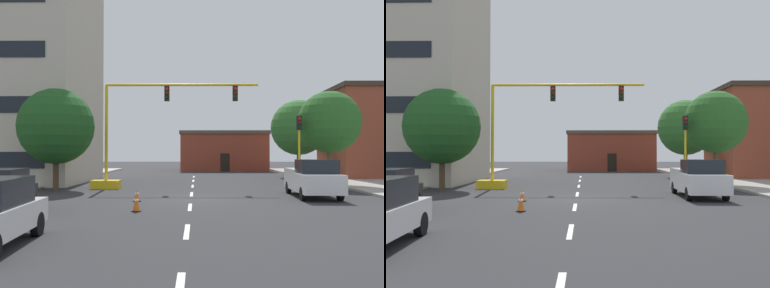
% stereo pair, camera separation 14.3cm
% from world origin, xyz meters
% --- Properties ---
extents(ground_plane, '(160.00, 160.00, 0.00)m').
position_xyz_m(ground_plane, '(0.00, 0.00, 0.00)').
color(ground_plane, '#2D2D30').
extents(sidewalk_left, '(6.00, 56.00, 0.14)m').
position_xyz_m(sidewalk_left, '(-12.87, 8.00, 0.07)').
color(sidewalk_left, '#B2ADA3').
rests_on(sidewalk_left, ground_plane).
extents(sidewalk_right, '(6.00, 56.00, 0.14)m').
position_xyz_m(sidewalk_right, '(12.87, 8.00, 0.07)').
color(sidewalk_right, '#9E998E').
rests_on(sidewalk_right, ground_plane).
extents(lane_stripe_seg_1, '(0.16, 2.40, 0.01)m').
position_xyz_m(lane_stripe_seg_1, '(0.00, -8.50, 0.00)').
color(lane_stripe_seg_1, silver).
rests_on(lane_stripe_seg_1, ground_plane).
extents(lane_stripe_seg_2, '(0.16, 2.40, 0.01)m').
position_xyz_m(lane_stripe_seg_2, '(0.00, -3.00, 0.00)').
color(lane_stripe_seg_2, silver).
rests_on(lane_stripe_seg_2, ground_plane).
extents(lane_stripe_seg_3, '(0.16, 2.40, 0.01)m').
position_xyz_m(lane_stripe_seg_3, '(0.00, 2.50, 0.00)').
color(lane_stripe_seg_3, silver).
rests_on(lane_stripe_seg_3, ground_plane).
extents(lane_stripe_seg_4, '(0.16, 2.40, 0.01)m').
position_xyz_m(lane_stripe_seg_4, '(0.00, 8.00, 0.00)').
color(lane_stripe_seg_4, silver).
rests_on(lane_stripe_seg_4, ground_plane).
extents(lane_stripe_seg_5, '(0.16, 2.40, 0.01)m').
position_xyz_m(lane_stripe_seg_5, '(0.00, 13.50, 0.00)').
color(lane_stripe_seg_5, silver).
rests_on(lane_stripe_seg_5, ground_plane).
extents(lane_stripe_seg_6, '(0.16, 2.40, 0.01)m').
position_xyz_m(lane_stripe_seg_6, '(0.00, 19.00, 0.00)').
color(lane_stripe_seg_6, silver).
rests_on(lane_stripe_seg_6, ground_plane).
extents(building_brick_center, '(11.15, 7.89, 5.01)m').
position_xyz_m(building_brick_center, '(3.71, 33.47, 2.52)').
color(building_brick_center, brown).
rests_on(building_brick_center, ground_plane).
extents(traffic_signal_gantry, '(10.76, 1.20, 6.83)m').
position_xyz_m(traffic_signal_gantry, '(-4.11, 5.98, 2.34)').
color(traffic_signal_gantry, yellow).
rests_on(traffic_signal_gantry, ground_plane).
extents(traffic_light_pole_right, '(0.32, 0.47, 4.80)m').
position_xyz_m(traffic_light_pole_right, '(7.14, 6.87, 3.53)').
color(traffic_light_pole_right, yellow).
rests_on(traffic_light_pole_right, ground_plane).
extents(tree_right_mid, '(4.33, 4.33, 6.64)m').
position_xyz_m(tree_right_mid, '(9.53, 8.10, 4.46)').
color(tree_right_mid, brown).
rests_on(tree_right_mid, ground_plane).
extents(tree_right_far, '(5.33, 5.33, 7.41)m').
position_xyz_m(tree_right_far, '(10.13, 19.34, 4.74)').
color(tree_right_far, brown).
rests_on(tree_right_far, ground_plane).
extents(tree_left_near, '(4.73, 4.73, 6.35)m').
position_xyz_m(tree_left_near, '(-8.50, 4.85, 3.98)').
color(tree_left_near, '#4C3823').
rests_on(tree_left_near, ground_plane).
extents(pickup_truck_white, '(2.14, 5.45, 1.99)m').
position_xyz_m(pickup_truck_white, '(6.43, 1.14, 0.97)').
color(pickup_truck_white, white).
rests_on(pickup_truck_white, ground_plane).
extents(traffic_cone_roadside_a, '(0.36, 0.36, 0.71)m').
position_xyz_m(traffic_cone_roadside_a, '(-2.13, -4.38, 0.35)').
color(traffic_cone_roadside_a, black).
rests_on(traffic_cone_roadside_a, ground_plane).
extents(traffic_cone_roadside_b, '(0.36, 0.36, 0.59)m').
position_xyz_m(traffic_cone_roadside_b, '(-2.59, -0.97, 0.29)').
color(traffic_cone_roadside_b, black).
rests_on(traffic_cone_roadside_b, ground_plane).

